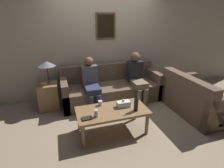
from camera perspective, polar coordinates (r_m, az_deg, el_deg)
name	(u,v)px	position (r m, az deg, el deg)	size (l,w,h in m)	color
ground_plane	(118,109)	(3.92, 2.02, -8.12)	(16.00, 16.00, 0.00)	gray
wall_back	(105,43)	(4.39, -2.18, 13.20)	(9.00, 0.08, 2.60)	#9E937F
couch_main	(111,88)	(4.24, -0.29, -1.34)	(2.33, 0.88, 0.84)	brown
couch_side	(196,100)	(4.06, 25.71, -4.67)	(0.88, 1.40, 0.84)	brown
coffee_table	(112,113)	(3.03, 0.10, -9.35)	(1.21, 0.61, 0.44)	olive
side_table_with_lamp	(48,93)	(4.04, -20.05, -2.68)	(0.43, 0.41, 1.07)	olive
wine_bottle	(136,104)	(2.95, 7.86, -6.53)	(0.07, 0.07, 0.32)	black
drinking_glass	(100,103)	(3.13, -3.84, -6.22)	(0.08, 0.08, 0.09)	silver
book_stack	(87,118)	(2.79, -8.22, -11.04)	(0.16, 0.11, 0.02)	black
soda_can	(96,113)	(2.80, -5.17, -9.53)	(0.07, 0.07, 0.12)	#BCBCC1
tissue_box	(123,104)	(3.08, 3.75, -6.47)	(0.23, 0.12, 0.15)	silver
person_left	(91,82)	(3.82, -6.91, 0.75)	(0.34, 0.65, 1.11)	#2D334C
person_right	(137,76)	(4.12, 8.04, 2.69)	(0.34, 0.64, 1.15)	#756651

